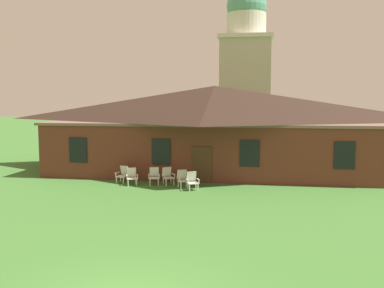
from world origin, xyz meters
TOP-DOWN VIEW (x-y plane):
  - brick_building at (-0.00, 20.04)m, footprint 21.12×10.40m
  - dome_tower at (1.52, 34.12)m, footprint 5.18×5.18m
  - lawn_chair_by_porch at (-4.64, 14.40)m, footprint 0.73×0.78m
  - lawn_chair_near_door at (-3.96, 13.85)m, footprint 0.79×0.83m
  - lawn_chair_left_end at (-2.75, 14.19)m, footprint 0.73×0.78m
  - lawn_chair_middle at (-2.00, 14.32)m, footprint 0.84×0.87m
  - lawn_chair_right_end at (-1.01, 13.61)m, footprint 0.83×0.86m
  - lawn_chair_far_side at (-0.41, 13.07)m, footprint 0.79×0.84m

SIDE VIEW (x-z plane):
  - lawn_chair_by_porch at x=-4.64m, z-range 0.02..0.98m
  - lawn_chair_near_door at x=-3.96m, z-range 0.02..0.98m
  - lawn_chair_left_end at x=-2.75m, z-range 0.02..0.98m
  - lawn_chair_middle at x=-2.00m, z-range 0.02..0.98m
  - lawn_chair_right_end at x=-1.01m, z-range 0.02..0.98m
  - lawn_chair_far_side at x=-0.41m, z-range 0.02..0.98m
  - brick_building at x=0.00m, z-range 0.05..5.72m
  - dome_tower at x=1.52m, z-range -0.81..15.75m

